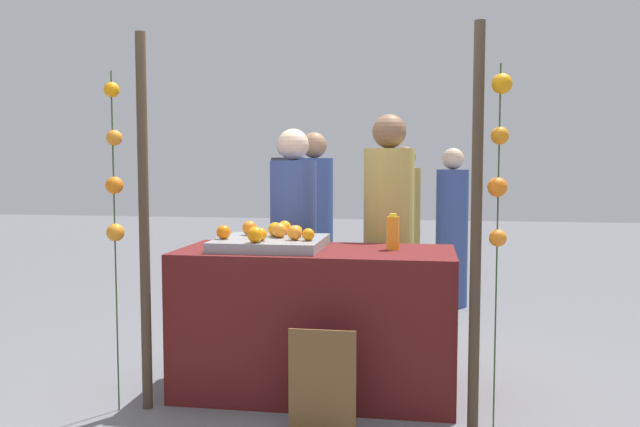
{
  "coord_description": "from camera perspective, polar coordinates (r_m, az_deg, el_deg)",
  "views": [
    {
      "loc": [
        0.63,
        -3.79,
        1.37
      ],
      "look_at": [
        0.0,
        0.15,
        1.06
      ],
      "focal_mm": 36.93,
      "sensor_mm": 36.0,
      "label": 1
    }
  ],
  "objects": [
    {
      "name": "ground_plane",
      "position": [
        4.07,
        -0.34,
        -15.17
      ],
      "size": [
        24.0,
        24.0,
        0.0
      ],
      "primitive_type": "plane",
      "color": "slate"
    },
    {
      "name": "stall_counter",
      "position": [
        3.95,
        -0.35,
        -9.3
      ],
      "size": [
        1.61,
        0.73,
        0.86
      ],
      "primitive_type": "cube",
      "color": "#5B1919",
      "rests_on": "ground_plane"
    },
    {
      "name": "orange_tray",
      "position": [
        3.94,
        -4.3,
        -2.57
      ],
      "size": [
        0.63,
        0.62,
        0.06
      ],
      "primitive_type": "cube",
      "color": "gray",
      "rests_on": "stall_counter"
    },
    {
      "name": "orange_0",
      "position": [
        4.01,
        -3.91,
        -1.38
      ],
      "size": [
        0.09,
        0.09,
        0.09
      ],
      "primitive_type": "sphere",
      "color": "orange",
      "rests_on": "orange_tray"
    },
    {
      "name": "orange_1",
      "position": [
        3.91,
        -8.36,
        -1.6
      ],
      "size": [
        0.08,
        0.08,
        0.08
      ],
      "primitive_type": "sphere",
      "color": "orange",
      "rests_on": "orange_tray"
    },
    {
      "name": "orange_2",
      "position": [
        3.79,
        -5.19,
        -1.82
      ],
      "size": [
        0.08,
        0.08,
        0.08
      ],
      "primitive_type": "sphere",
      "color": "orange",
      "rests_on": "orange_tray"
    },
    {
      "name": "orange_3",
      "position": [
        3.94,
        -3.54,
        -1.46
      ],
      "size": [
        0.09,
        0.09,
        0.09
      ],
      "primitive_type": "sphere",
      "color": "orange",
      "rests_on": "orange_tray"
    },
    {
      "name": "orange_4",
      "position": [
        3.7,
        -5.64,
        -1.84
      ],
      "size": [
        0.09,
        0.09,
        0.09
      ],
      "primitive_type": "sphere",
      "color": "orange",
      "rests_on": "orange_tray"
    },
    {
      "name": "orange_5",
      "position": [
        4.09,
        -3.76,
        -1.34
      ],
      "size": [
        0.08,
        0.08,
        0.08
      ],
      "primitive_type": "sphere",
      "color": "orange",
      "rests_on": "orange_tray"
    },
    {
      "name": "orange_6",
      "position": [
        4.15,
        -3.09,
        -1.2
      ],
      "size": [
        0.08,
        0.08,
        0.08
      ],
      "primitive_type": "sphere",
      "color": "orange",
      "rests_on": "orange_tray"
    },
    {
      "name": "orange_7",
      "position": [
        3.78,
        -1.03,
        -1.83
      ],
      "size": [
        0.07,
        0.07,
        0.07
      ],
      "primitive_type": "sphere",
      "color": "orange",
      "rests_on": "orange_tray"
    },
    {
      "name": "orange_8",
      "position": [
        3.81,
        -2.22,
        -1.68
      ],
      "size": [
        0.09,
        0.09,
        0.09
      ],
      "primitive_type": "sphere",
      "color": "orange",
      "rests_on": "orange_tray"
    },
    {
      "name": "orange_9",
      "position": [
        4.1,
        -6.13,
        -1.25
      ],
      "size": [
        0.09,
        0.09,
        0.09
      ],
      "primitive_type": "sphere",
      "color": "orange",
      "rests_on": "orange_tray"
    },
    {
      "name": "orange_10",
      "position": [
        3.95,
        -2.06,
        -1.56
      ],
      "size": [
        0.07,
        0.07,
        0.07
      ],
      "primitive_type": "sphere",
      "color": "orange",
      "rests_on": "orange_tray"
    },
    {
      "name": "juice_bottle",
      "position": [
        3.87,
        6.33,
        -1.66
      ],
      "size": [
        0.08,
        0.08,
        0.21
      ],
      "color": "orange",
      "rests_on": "stall_counter"
    },
    {
      "name": "chalkboard_sign",
      "position": [
        3.42,
        0.21,
        -14.42
      ],
      "size": [
        0.34,
        0.03,
        0.54
      ],
      "color": "brown",
      "rests_on": "ground_plane"
    },
    {
      "name": "vendor_left",
      "position": [
        4.55,
        -2.31,
        -3.44
      ],
      "size": [
        0.32,
        0.32,
        1.6
      ],
      "color": "#384C8C",
      "rests_on": "ground_plane"
    },
    {
      "name": "vendor_right",
      "position": [
        4.48,
        5.95,
        -3.04
      ],
      "size": [
        0.34,
        0.34,
        1.69
      ],
      "color": "tan",
      "rests_on": "ground_plane"
    },
    {
      "name": "crowd_person_0",
      "position": [
        5.64,
        -0.52,
        -1.78
      ],
      "size": [
        0.33,
        0.33,
        1.62
      ],
      "color": "#384C8C",
      "rests_on": "ground_plane"
    },
    {
      "name": "crowd_person_1",
      "position": [
        6.34,
        7.3,
        -1.55
      ],
      "size": [
        0.31,
        0.31,
        1.52
      ],
      "color": "tan",
      "rests_on": "ground_plane"
    },
    {
      "name": "crowd_person_2",
      "position": [
        6.36,
        11.35,
        -1.67
      ],
      "size": [
        0.3,
        0.3,
        1.51
      ],
      "color": "#384C8C",
      "rests_on": "ground_plane"
    },
    {
      "name": "crowd_person_3",
      "position": [
        6.34,
        -2.75,
        -1.06
      ],
      "size": [
        0.33,
        0.33,
        1.64
      ],
      "color": "#333338",
      "rests_on": "ground_plane"
    },
    {
      "name": "canopy_post_left",
      "position": [
        3.72,
        -15.0,
        -0.86
      ],
      "size": [
        0.06,
        0.06,
        2.07
      ],
      "primitive_type": "cylinder",
      "color": "#473828",
      "rests_on": "ground_plane"
    },
    {
      "name": "canopy_post_right",
      "position": [
        3.41,
        13.38,
        -1.3
      ],
      "size": [
        0.06,
        0.06,
        2.07
      ],
      "primitive_type": "cylinder",
      "color": "#473828",
      "rests_on": "ground_plane"
    },
    {
      "name": "garland_strand_left",
      "position": [
        3.71,
        -17.4,
        3.21
      ],
      "size": [
        0.1,
        0.1,
        1.86
      ],
      "color": "#2D4C23",
      "rests_on": "ground_plane"
    },
    {
      "name": "garland_strand_right",
      "position": [
        3.39,
        15.28,
        4.67
      ],
      "size": [
        0.11,
        0.11,
        1.86
      ],
      "color": "#2D4C23",
      "rests_on": "ground_plane"
    }
  ]
}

